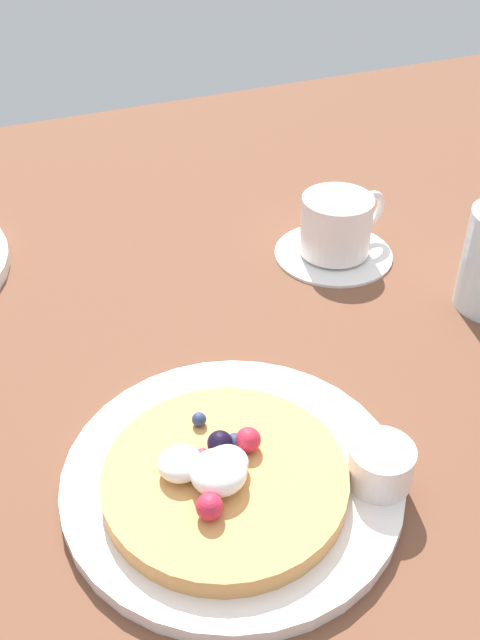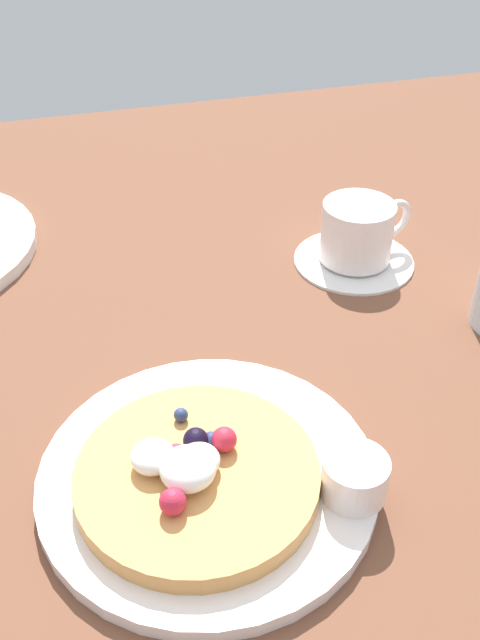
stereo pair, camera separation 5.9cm
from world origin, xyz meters
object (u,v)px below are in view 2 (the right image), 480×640
Objects in this scene: coffee_saucer at (354,260)px; coffee_cup at (358,230)px; syrup_ramekin at (355,477)px; pancake_plate at (208,476)px.

coffee_cup is (0.18, 0.04, 3.47)cm from coffee_saucer.
syrup_ramekin is 0.44× the size of coffee_cup.
coffee_cup reaches higher than pancake_plate.
pancake_plate is at bearing -132.05° from coffee_saucer.
pancake_plate is at bearing 152.79° from syrup_ramekin.
pancake_plate is 1.95× the size of coffee_saucer.
pancake_plate is 32.43cm from coffee_saucer.
pancake_plate is 10.46cm from syrup_ramekin.
coffee_cup reaches higher than coffee_saucer.
coffee_cup is at bearing 12.33° from coffee_saucer.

